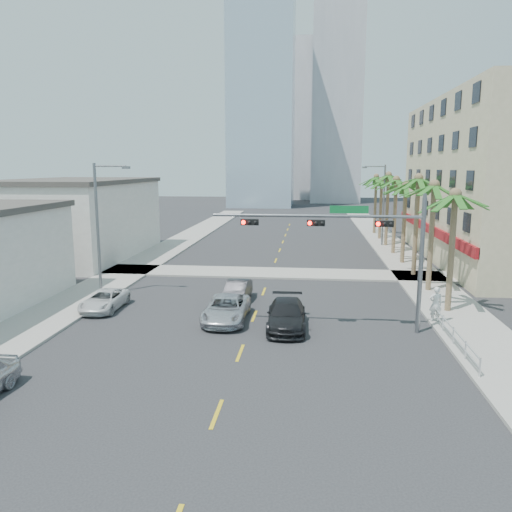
{
  "coord_description": "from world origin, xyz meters",
  "views": [
    {
      "loc": [
        3.22,
        -18.35,
        8.73
      ],
      "look_at": [
        0.02,
        10.76,
        3.5
      ],
      "focal_mm": 35.0,
      "sensor_mm": 36.0,
      "label": 1
    }
  ],
  "objects_px": {
    "traffic_signal_mast": "(359,238)",
    "car_lane_right": "(286,315)",
    "car_lane_center": "(226,309)",
    "car_lane_left": "(237,291)",
    "car_parked_far": "(104,300)",
    "pedestrian": "(436,304)"
  },
  "relations": [
    {
      "from": "car_lane_left",
      "to": "pedestrian",
      "type": "distance_m",
      "value": 12.31
    },
    {
      "from": "car_lane_left",
      "to": "car_lane_right",
      "type": "height_order",
      "value": "car_lane_right"
    },
    {
      "from": "traffic_signal_mast",
      "to": "car_lane_right",
      "type": "height_order",
      "value": "traffic_signal_mast"
    },
    {
      "from": "car_lane_left",
      "to": "car_lane_center",
      "type": "xyz_separation_m",
      "value": [
        0.0,
        -4.26,
        0.03
      ]
    },
    {
      "from": "car_parked_far",
      "to": "pedestrian",
      "type": "bearing_deg",
      "value": -2.24
    },
    {
      "from": "traffic_signal_mast",
      "to": "car_lane_right",
      "type": "xyz_separation_m",
      "value": [
        -3.78,
        0.05,
        -4.32
      ]
    },
    {
      "from": "car_lane_right",
      "to": "car_lane_center",
      "type": "bearing_deg",
      "value": 163.51
    },
    {
      "from": "traffic_signal_mast",
      "to": "car_lane_center",
      "type": "height_order",
      "value": "traffic_signal_mast"
    },
    {
      "from": "car_parked_far",
      "to": "pedestrian",
      "type": "distance_m",
      "value": 19.72
    },
    {
      "from": "car_parked_far",
      "to": "car_lane_right",
      "type": "xyz_separation_m",
      "value": [
        11.4,
        -2.36,
        0.14
      ]
    },
    {
      "from": "car_lane_left",
      "to": "pedestrian",
      "type": "relative_size",
      "value": 2.09
    },
    {
      "from": "car_lane_center",
      "to": "pedestrian",
      "type": "height_order",
      "value": "pedestrian"
    },
    {
      "from": "traffic_signal_mast",
      "to": "car_lane_center",
      "type": "distance_m",
      "value": 8.54
    },
    {
      "from": "car_lane_left",
      "to": "car_parked_far",
      "type": "bearing_deg",
      "value": -158.33
    },
    {
      "from": "car_lane_left",
      "to": "car_lane_right",
      "type": "xyz_separation_m",
      "value": [
        3.5,
        -5.17,
        0.06
      ]
    },
    {
      "from": "car_lane_right",
      "to": "pedestrian",
      "type": "distance_m",
      "value": 8.48
    },
    {
      "from": "car_lane_center",
      "to": "car_lane_right",
      "type": "distance_m",
      "value": 3.62
    },
    {
      "from": "traffic_signal_mast",
      "to": "car_parked_far",
      "type": "height_order",
      "value": "traffic_signal_mast"
    },
    {
      "from": "car_parked_far",
      "to": "car_lane_right",
      "type": "height_order",
      "value": "car_lane_right"
    },
    {
      "from": "traffic_signal_mast",
      "to": "car_lane_right",
      "type": "relative_size",
      "value": 2.17
    },
    {
      "from": "car_lane_center",
      "to": "pedestrian",
      "type": "distance_m",
      "value": 11.83
    },
    {
      "from": "traffic_signal_mast",
      "to": "car_lane_left",
      "type": "bearing_deg",
      "value": 144.34
    }
  ]
}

